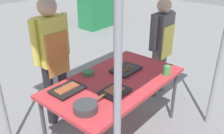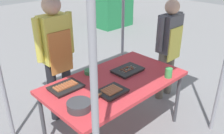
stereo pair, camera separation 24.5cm
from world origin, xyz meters
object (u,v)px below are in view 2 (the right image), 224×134
stall_table (115,84)px  tray_meat_skewers (128,70)px  drink_cup_near_edge (169,73)px  customer_nearby (169,43)px  tray_pork_links (112,91)px  vendor_woman (56,50)px  cooking_wok (79,105)px  condiment_bowl (90,72)px  tray_grilled_sausages (66,87)px

stall_table → tray_meat_skewers: size_ratio=4.45×
drink_cup_near_edge → customer_nearby: 0.84m
tray_meat_skewers → customer_nearby: size_ratio=0.24×
stall_table → tray_pork_links: size_ratio=5.43×
tray_meat_skewers → vendor_woman: size_ratio=0.22×
tray_meat_skewers → vendor_woman: (-0.53, 0.72, 0.20)m
cooking_wok → drink_cup_near_edge: drink_cup_near_edge is taller
stall_table → condiment_bowl: size_ratio=12.37×
customer_nearby → stall_table: bearing=-175.0°
cooking_wok → vendor_woman: 1.01m
stall_table → condiment_bowl: bearing=106.5°
customer_nearby → drink_cup_near_edge: bearing=-145.5°
cooking_wok → condiment_bowl: bearing=43.6°
stall_table → tray_pork_links: bearing=-141.5°
condiment_bowl → customer_nearby: bearing=-10.1°
cooking_wok → condiment_bowl: (0.52, 0.49, -0.02)m
tray_grilled_sausages → tray_pork_links: 0.49m
tray_pork_links → condiment_bowl: bearing=77.1°
tray_grilled_sausages → tray_meat_skewers: 0.79m
tray_grilled_sausages → tray_meat_skewers: (0.77, -0.17, -0.00)m
drink_cup_near_edge → stall_table: bearing=143.2°
tray_grilled_sausages → vendor_woman: size_ratio=0.21×
tray_grilled_sausages → tray_pork_links: bearing=-53.7°
tray_pork_links → customer_nearby: 1.43m
drink_cup_near_edge → condiment_bowl: bearing=130.2°
condiment_bowl → vendor_woman: bearing=110.3°
tray_grilled_sausages → vendor_woman: 0.63m
tray_grilled_sausages → condiment_bowl: 0.42m
stall_table → tray_meat_skewers: (0.27, 0.05, 0.07)m
cooking_wok → customer_nearby: (1.80, 0.27, 0.08)m
tray_pork_links → vendor_woman: 0.96m
tray_meat_skewers → tray_pork_links: tray_pork_links is taller
drink_cup_near_edge → customer_nearby: bearing=34.5°
tray_meat_skewers → vendor_woman: 0.91m
drink_cup_near_edge → vendor_woman: vendor_woman is taller
cooking_wok → vendor_woman: vendor_woman is taller
vendor_woman → drink_cup_near_edge: bearing=123.5°
stall_table → drink_cup_near_edge: bearing=-36.8°
cooking_wok → customer_nearby: 1.82m
vendor_woman → customer_nearby: bearing=155.2°
stall_table → tray_pork_links: 0.28m
tray_grilled_sausages → vendor_woman: bearing=65.8°
cooking_wok → customer_nearby: bearing=8.4°
stall_table → condiment_bowl: condiment_bowl is taller
drink_cup_near_edge → tray_meat_skewers: bearing=118.1°
condiment_bowl → vendor_woman: (-0.16, 0.44, 0.19)m
tray_grilled_sausages → customer_nearby: 1.69m
stall_table → tray_meat_skewers: bearing=11.6°
tray_grilled_sausages → drink_cup_near_edge: drink_cup_near_edge is taller
stall_table → tray_grilled_sausages: (-0.50, 0.23, 0.07)m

